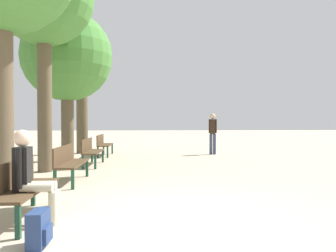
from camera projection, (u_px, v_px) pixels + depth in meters
The scene contains 10 objects.
ground_plane at pixel (171, 220), 4.65m from camera, with size 80.00×80.00×0.00m, color #B7A88E.
bench_row_0 at pixel (21, 185), 4.66m from camera, with size 0.45×1.63×0.84m.
bench_row_1 at pixel (69, 161), 7.45m from camera, with size 0.45×1.63×0.84m.
bench_row_2 at pixel (91, 150), 10.24m from camera, with size 0.45×1.63×0.84m.
bench_row_3 at pixel (103, 143), 13.03m from camera, with size 0.45×1.63×0.84m.
tree_row_2 at pixel (67, 57), 11.45m from camera, with size 3.14×3.14×5.23m.
tree_row_3 at pixel (82, 55), 13.95m from camera, with size 2.35×2.35×5.55m.
person_seated at pixel (31, 174), 4.47m from camera, with size 0.61×0.34×1.29m.
backpack at pixel (39, 229), 3.68m from camera, with size 0.21×0.35×0.41m.
pedestrian_near at pixel (213, 131), 13.55m from camera, with size 0.34×0.28×1.69m.
Camera 1 is at (-0.31, -4.61, 1.43)m, focal length 35.00 mm.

